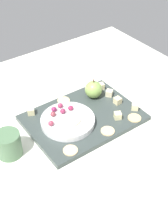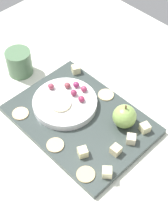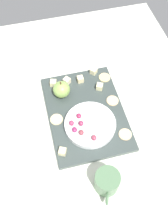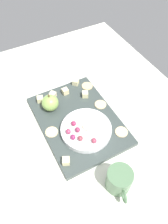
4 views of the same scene
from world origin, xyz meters
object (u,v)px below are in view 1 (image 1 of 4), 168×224
(cheese_cube_0, at_px, (109,93))
(cracker_2, at_px, (108,131))
(cracker_3, at_px, (134,118))
(grape_0, at_px, (63,111))
(cheese_cube_4, at_px, (101,86))
(grape_4, at_px, (60,106))
(apple_whole, at_px, (93,89))
(cracker_1, at_px, (64,100))
(grape_5, at_px, (53,114))
(cheese_cube_5, at_px, (31,111))
(apple_slice_0, at_px, (72,120))
(serving_dish, at_px, (68,121))
(cup, at_px, (8,144))
(grape_3, at_px, (54,109))
(platter, at_px, (83,118))
(cheese_cube_2, at_px, (135,106))
(cracker_0, at_px, (70,150))
(grape_2, at_px, (71,109))
(cheese_cube_3, at_px, (118,116))
(cheese_cube_1, at_px, (118,101))

(cheese_cube_0, bearing_deg, cracker_2, -130.73)
(cracker_3, distance_m, grape_0, 0.25)
(cheese_cube_4, bearing_deg, grape_4, -171.99)
(apple_whole, distance_m, cracker_1, 0.12)
(grape_5, bearing_deg, cheese_cube_5, 120.81)
(cracker_1, relative_size, apple_slice_0, 0.79)
(cheese_cube_0, distance_m, cheese_cube_4, 0.05)
(grape_4, xyz_separation_m, apple_slice_0, (-0.01, -0.08, -0.01))
(grape_0, xyz_separation_m, grape_4, (0.01, 0.03, -0.00))
(serving_dish, xyz_separation_m, cup, (-0.22, 0.00, 0.01))
(cup, bearing_deg, cracker_2, -20.90)
(serving_dish, relative_size, grape_5, 9.39)
(apple_whole, xyz_separation_m, grape_3, (-0.18, -0.01, -0.00))
(cracker_2, bearing_deg, apple_slice_0, 131.24)
(platter, distance_m, cracker_2, 0.11)
(grape_0, bearing_deg, cheese_cube_0, 2.41)
(apple_whole, xyz_separation_m, grape_4, (-0.15, -0.01, -0.00))
(apple_whole, bearing_deg, grape_0, -166.07)
(serving_dish, height_order, cracker_3, serving_dish)
(grape_5, bearing_deg, cheese_cube_2, -23.54)
(cracker_2, bearing_deg, cracker_0, -179.94)
(cracker_2, relative_size, grape_2, 2.36)
(cheese_cube_3, height_order, grape_4, grape_4)
(cheese_cube_1, bearing_deg, cracker_1, 140.10)
(cheese_cube_0, height_order, cheese_cube_5, same)
(grape_4, bearing_deg, cheese_cube_2, -32.15)
(grape_4, relative_size, apple_slice_0, 0.33)
(serving_dish, xyz_separation_m, apple_whole, (0.16, 0.07, 0.02))
(cheese_cube_1, relative_size, cracker_1, 0.51)
(cheese_cube_1, distance_m, cheese_cube_4, 0.11)
(cheese_cube_4, relative_size, cheese_cube_5, 1.00)
(apple_whole, distance_m, cheese_cube_2, 0.17)
(cheese_cube_5, bearing_deg, grape_5, -59.19)
(cheese_cube_3, height_order, apple_slice_0, apple_slice_0)
(serving_dish, relative_size, grape_4, 9.39)
(serving_dish, height_order, grape_2, grape_2)
(platter, relative_size, cheese_cube_1, 16.36)
(cheese_cube_4, relative_size, grape_4, 1.21)
(cracker_0, xyz_separation_m, grape_5, (0.03, 0.15, 0.03))
(apple_whole, height_order, cracker_3, apple_whole)
(cheese_cube_0, xyz_separation_m, cup, (-0.43, -0.04, 0.01))
(cheese_cube_1, distance_m, grape_3, 0.24)
(platter, relative_size, cheese_cube_3, 16.36)
(cheese_cube_2, distance_m, grape_2, 0.23)
(cracker_3, bearing_deg, grape_4, 136.69)
(grape_5, xyz_separation_m, apple_slice_0, (0.04, -0.06, -0.01))
(cracker_0, xyz_separation_m, cracker_3, (0.27, -0.00, 0.00))
(cracker_1, bearing_deg, cheese_cube_1, -39.90)
(platter, distance_m, serving_dish, 0.07)
(cheese_cube_3, relative_size, grape_0, 1.21)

